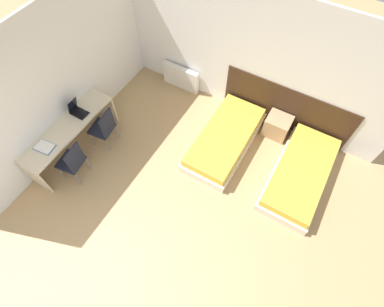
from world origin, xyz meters
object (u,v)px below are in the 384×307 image
object	(u,v)px
chair_near_notebook	(72,161)
bed_near_door	(300,174)
chair_near_laptop	(104,127)
bed_near_window	(225,139)
nightstand	(277,126)
laptop	(77,110)

from	to	relation	value
chair_near_notebook	bed_near_door	bearing A→B (deg)	21.47
bed_near_door	chair_near_laptop	xyz separation A→B (m)	(-3.62, -1.14, 0.33)
bed_near_door	chair_near_laptop	world-z (taller)	chair_near_laptop
bed_near_window	nightstand	xyz separation A→B (m)	(0.78, 0.80, 0.05)
bed_near_window	bed_near_door	size ratio (longest dim) A/B	1.00
bed_near_door	laptop	size ratio (longest dim) A/B	6.25
nightstand	chair_near_laptop	distance (m)	3.44
chair_near_laptop	laptop	xyz separation A→B (m)	(-0.48, -0.08, 0.29)
bed_near_window	chair_near_notebook	bearing A→B (deg)	-135.56
nightstand	chair_near_notebook	bearing A→B (deg)	-135.27
laptop	bed_near_window	bearing A→B (deg)	26.08
bed_near_door	chair_near_notebook	distance (m)	4.15
bed_near_window	bed_near_door	distance (m)	1.57
chair_near_notebook	laptop	bearing A→B (deg)	113.51
nightstand	bed_near_door	bearing A→B (deg)	-45.45
chair_near_laptop	laptop	size ratio (longest dim) A/B	2.90
chair_near_notebook	laptop	world-z (taller)	laptop
chair_near_laptop	bed_near_door	bearing A→B (deg)	10.03
bed_near_door	chair_near_laptop	size ratio (longest dim) A/B	2.16
chair_near_notebook	bed_near_window	bearing A→B (deg)	36.82
bed_near_door	laptop	bearing A→B (deg)	-163.37
bed_near_door	nightstand	xyz separation A→B (m)	(-0.78, 0.80, 0.05)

